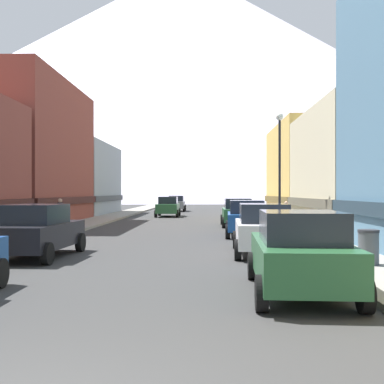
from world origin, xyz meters
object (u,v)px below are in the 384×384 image
(car_driving_1, at_px, (176,203))
(pedestrian_2, at_px, (60,215))
(car_right_1, at_px, (263,229))
(car_right_2, at_px, (246,218))
(car_right_3, at_px, (237,212))
(pedestrian_0, at_px, (286,216))
(car_right_0, at_px, (300,252))
(trash_bin_right, at_px, (368,247))
(streetlamp_right, at_px, (280,155))
(car_left_1, at_px, (38,231))
(car_driving_0, at_px, (168,207))

(car_driving_1, xyz_separation_m, pedestrian_2, (-4.65, -28.83, 0.03))
(car_right_1, relative_size, car_right_2, 1.00)
(car_right_3, xyz_separation_m, pedestrian_0, (2.45, -3.94, -0.05))
(car_right_0, xyz_separation_m, trash_bin_right, (2.55, 3.32, -0.26))
(trash_bin_right, bearing_deg, streetlamp_right, 95.85)
(car_right_2, relative_size, trash_bin_right, 4.57)
(car_left_1, xyz_separation_m, trash_bin_right, (10.15, -2.25, -0.26))
(car_left_1, bearing_deg, trash_bin_right, -12.51)
(car_right_1, bearing_deg, car_right_0, -90.00)
(streetlamp_right, bearing_deg, car_driving_1, 102.32)
(car_driving_1, bearing_deg, streetlamp_right, -77.68)
(car_driving_1, xyz_separation_m, pedestrian_0, (7.85, -28.28, -0.05))
(car_right_2, relative_size, pedestrian_0, 2.94)
(pedestrian_2, bearing_deg, pedestrian_0, 2.53)
(car_left_1, xyz_separation_m, pedestrian_0, (10.05, 11.04, -0.05))
(car_left_1, xyz_separation_m, car_right_3, (7.60, 14.98, 0.00))
(trash_bin_right, bearing_deg, pedestrian_0, 90.43)
(car_left_1, distance_m, pedestrian_0, 14.93)
(car_right_1, height_order, pedestrian_2, pedestrian_2)
(car_driving_0, bearing_deg, car_driving_1, 90.00)
(car_driving_1, xyz_separation_m, streetlamp_right, (6.95, -31.82, 3.09))
(car_driving_0, height_order, pedestrian_2, pedestrian_2)
(streetlamp_right, bearing_deg, pedestrian_2, 165.56)
(car_right_1, xyz_separation_m, car_driving_0, (-5.40, 26.10, 0.00))
(car_right_2, xyz_separation_m, car_driving_0, (-5.40, 19.06, 0.00))
(car_right_1, bearing_deg, car_left_1, -171.93)
(pedestrian_2, bearing_deg, car_right_2, -13.25)
(car_right_2, distance_m, pedestrian_2, 10.32)
(pedestrian_0, bearing_deg, car_left_1, -132.32)
(car_left_1, bearing_deg, car_driving_1, 86.79)
(car_left_1, distance_m, car_right_2, 11.12)
(car_right_0, relative_size, car_driving_1, 1.02)
(car_right_0, relative_size, streetlamp_right, 0.76)
(car_driving_1, distance_m, trash_bin_right, 42.33)
(car_right_1, distance_m, pedestrian_0, 10.26)
(car_right_0, xyz_separation_m, streetlamp_right, (1.55, 13.08, 3.09))
(trash_bin_right, bearing_deg, car_driving_0, 105.12)
(car_driving_1, height_order, streetlamp_right, streetlamp_right)
(trash_bin_right, height_order, pedestrian_0, pedestrian_0)
(car_left_1, bearing_deg, car_right_1, 8.07)
(car_left_1, distance_m, car_right_3, 16.80)
(pedestrian_0, bearing_deg, car_right_2, -130.05)
(pedestrian_0, bearing_deg, car_driving_1, 105.52)
(car_right_0, height_order, trash_bin_right, car_right_0)
(car_right_3, bearing_deg, streetlamp_right, -78.29)
(car_right_0, distance_m, car_right_1, 6.66)
(car_right_2, distance_m, car_driving_1, 31.66)
(streetlamp_right, bearing_deg, car_right_3, 101.71)
(car_right_3, xyz_separation_m, car_driving_0, (-5.40, 12.20, 0.00))
(car_left_1, height_order, car_right_0, same)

